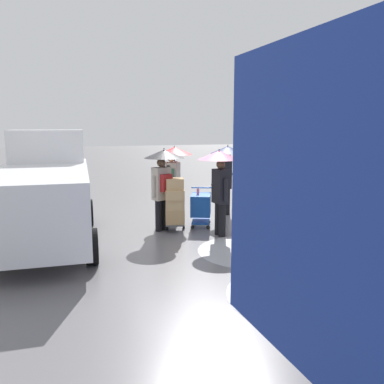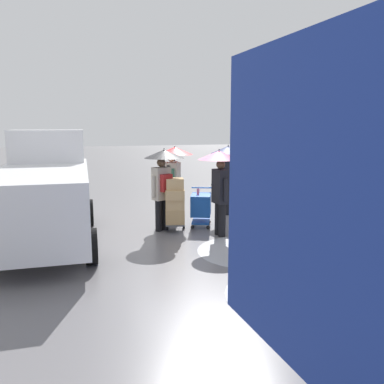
{
  "view_description": "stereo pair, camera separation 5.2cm",
  "coord_description": "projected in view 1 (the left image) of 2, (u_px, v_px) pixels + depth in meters",
  "views": [
    {
      "loc": [
        2.77,
        10.34,
        2.7
      ],
      "look_at": [
        -0.26,
        0.87,
        1.05
      ],
      "focal_mm": 37.25,
      "sensor_mm": 36.0,
      "label": 1
    },
    {
      "loc": [
        2.72,
        10.36,
        2.7
      ],
      "look_at": [
        -0.26,
        0.87,
        1.05
      ],
      "focal_mm": 37.25,
      "sensor_mm": 36.0,
      "label": 2
    }
  ],
  "objects": [
    {
      "name": "cargo_van_parked_right",
      "position": [
        44.0,
        193.0,
        9.22
      ],
      "size": [
        2.35,
        5.41,
        2.6
      ],
      "color": "white",
      "rests_on": "ground"
    },
    {
      "name": "hand_dolly_boxes",
      "position": [
        175.0,
        203.0,
        10.22
      ],
      "size": [
        0.66,
        0.8,
        1.39
      ],
      "color": "#515156",
      "rests_on": "ground"
    },
    {
      "name": "pedestrian_pink_side",
      "position": [
        220.0,
        172.0,
        9.75
      ],
      "size": [
        1.04,
        1.04,
        2.15
      ],
      "color": "black",
      "rests_on": "ground"
    },
    {
      "name": "pedestrian_far_side",
      "position": [
        227.0,
        164.0,
        12.07
      ],
      "size": [
        1.04,
        1.04,
        2.15
      ],
      "color": "black",
      "rests_on": "ground"
    },
    {
      "name": "slush_patch_under_van",
      "position": [
        314.0,
        296.0,
        6.4
      ],
      "size": [
        2.82,
        2.82,
        0.01
      ],
      "primitive_type": "cylinder",
      "color": "#ADAFB5",
      "rests_on": "ground"
    },
    {
      "name": "slush_patch_mid_street",
      "position": [
        253.0,
        251.0,
        8.71
      ],
      "size": [
        2.42,
        2.42,
        0.01
      ],
      "primitive_type": "cylinder",
      "color": "#999BA0",
      "rests_on": "ground"
    },
    {
      "name": "street_lamp",
      "position": [
        314.0,
        139.0,
        10.29
      ],
      "size": [
        0.28,
        0.28,
        3.86
      ],
      "color": "#2D2D33",
      "rests_on": "ground"
    },
    {
      "name": "ground_plane",
      "position": [
        174.0,
        225.0,
        10.99
      ],
      "size": [
        90.0,
        90.0,
        0.0
      ],
      "primitive_type": "plane",
      "color": "slate"
    },
    {
      "name": "pedestrian_white_side",
      "position": [
        173.0,
        166.0,
        11.53
      ],
      "size": [
        1.04,
        1.04,
        2.15
      ],
      "color": "black",
      "rests_on": "ground"
    },
    {
      "name": "pedestrian_black_side",
      "position": [
        163.0,
        171.0,
        10.21
      ],
      "size": [
        1.04,
        1.04,
        2.15
      ],
      "color": "black",
      "rests_on": "ground"
    },
    {
      "name": "shopping_cart_vendor",
      "position": [
        201.0,
        206.0,
        10.77
      ],
      "size": [
        0.82,
        0.96,
        1.04
      ],
      "color": "#1951B2",
      "rests_on": "ground"
    }
  ]
}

